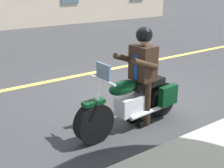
{
  "coord_description": "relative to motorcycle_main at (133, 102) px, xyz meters",
  "views": [
    {
      "loc": [
        3.8,
        4.62,
        2.43
      ],
      "look_at": [
        1.15,
        0.78,
        0.75
      ],
      "focal_mm": 46.01,
      "sensor_mm": 36.0,
      "label": 1
    }
  ],
  "objects": [
    {
      "name": "ground_plane",
      "position": [
        -0.9,
        -1.08,
        -0.45
      ],
      "size": [
        80.0,
        80.0,
        0.0
      ],
      "primitive_type": "plane",
      "color": "#333335"
    },
    {
      "name": "rider_main",
      "position": [
        -0.19,
        -0.02,
        0.58
      ],
      "size": [
        0.65,
        0.58,
        1.74
      ],
      "color": "black",
      "rests_on": "ground_plane"
    },
    {
      "name": "motorcycle_main",
      "position": [
        0.0,
        0.0,
        0.0
      ],
      "size": [
        2.22,
        0.71,
        1.26
      ],
      "color": "black",
      "rests_on": "ground_plane"
    },
    {
      "name": "lane_center_stripe",
      "position": [
        -0.9,
        -3.08,
        -0.45
      ],
      "size": [
        60.0,
        0.16,
        0.01
      ],
      "primitive_type": "cube",
      "color": "#E5DB4C",
      "rests_on": "ground_plane"
    }
  ]
}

